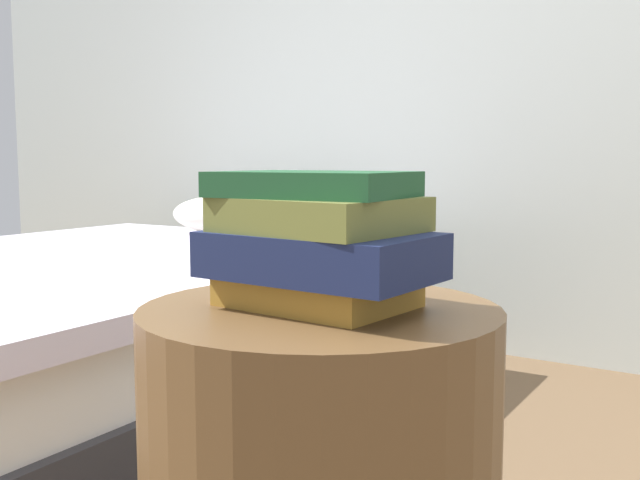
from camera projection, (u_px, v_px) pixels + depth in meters
name	position (u px, v px, depth m)	size (l,w,h in m)	color
wall_back	(638.00, 3.00, 2.54)	(7.00, 0.08, 2.60)	silver
bed	(74.00, 330.00, 2.29)	(1.59, 2.05, 0.62)	#2D2D33
book_ochre	(317.00, 291.00, 0.97)	(0.23, 0.17, 0.04)	#B7842D
book_navy	(320.00, 255.00, 0.94)	(0.28, 0.18, 0.06)	#19234C
book_olive	(321.00, 214.00, 0.95)	(0.23, 0.19, 0.04)	olive
book_forest	(316.00, 184.00, 0.95)	(0.24, 0.17, 0.03)	#1E512D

